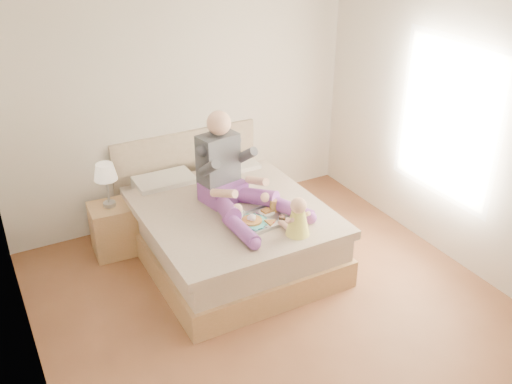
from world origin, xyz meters
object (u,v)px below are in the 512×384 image
nightstand (114,229)px  baby (297,219)px  bed (225,226)px  adult (231,179)px  tray (260,218)px

nightstand → baby: (1.31, -1.43, 0.49)m
bed → baby: bearing=-70.5°
bed → adult: adult is taller
bed → adult: (0.03, -0.11, 0.57)m
bed → adult: bearing=-74.8°
adult → tray: 0.49m
tray → baby: (0.18, -0.35, 0.12)m
tray → bed: bearing=95.5°
bed → adult: 0.58m
baby → tray: bearing=108.6°
adult → baby: size_ratio=3.33×
bed → nightstand: 1.14m
adult → bed: bearing=93.5°
adult → baby: (0.28, -0.76, -0.13)m
bed → baby: 1.03m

